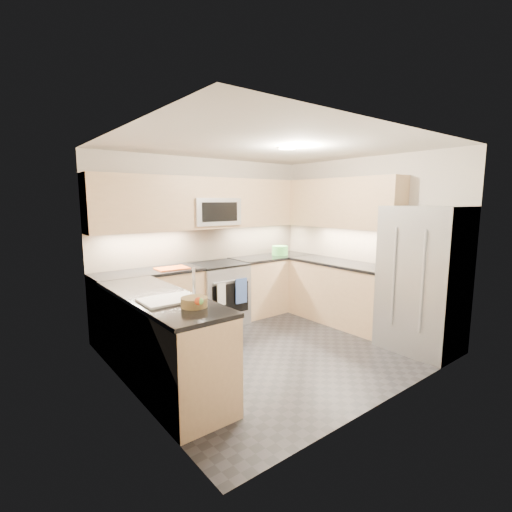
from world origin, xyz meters
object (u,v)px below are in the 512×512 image
object	(u,v)px
utensil_bowl	(280,250)
fruit_basket	(194,302)
cutting_board	(172,268)
refrigerator	(423,279)
gas_range	(219,294)
microwave	(213,212)

from	to	relation	value
utensil_bowl	fruit_basket	xyz separation A→B (m)	(-2.67, -1.86, -0.04)
cutting_board	refrigerator	bearing A→B (deg)	-47.18
refrigerator	cutting_board	bearing A→B (deg)	132.82
gas_range	fruit_basket	size ratio (longest dim) A/B	3.89
fruit_basket	microwave	bearing A→B (deg)	54.32
gas_range	refrigerator	bearing A→B (deg)	-59.12
cutting_board	fruit_basket	xyz separation A→B (m)	(-0.66, -1.82, 0.04)
refrigerator	utensil_bowl	distance (m)	2.44
microwave	cutting_board	xyz separation A→B (m)	(-0.76, -0.16, -0.75)
microwave	fruit_basket	world-z (taller)	microwave
microwave	utensil_bowl	bearing A→B (deg)	-5.36
utensil_bowl	cutting_board	xyz separation A→B (m)	(-2.02, -0.04, -0.07)
gas_range	cutting_board	xyz separation A→B (m)	(-0.76, -0.04, 0.49)
gas_range	utensil_bowl	bearing A→B (deg)	0.34
utensil_bowl	cutting_board	bearing A→B (deg)	-178.75
microwave	utensil_bowl	world-z (taller)	microwave
utensil_bowl	refrigerator	bearing A→B (deg)	-85.37
microwave	refrigerator	world-z (taller)	microwave
refrigerator	cutting_board	xyz separation A→B (m)	(-2.21, 2.39, 0.05)
utensil_bowl	cutting_board	distance (m)	2.02
microwave	fruit_basket	size ratio (longest dim) A/B	3.25
fruit_basket	refrigerator	bearing A→B (deg)	-11.23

